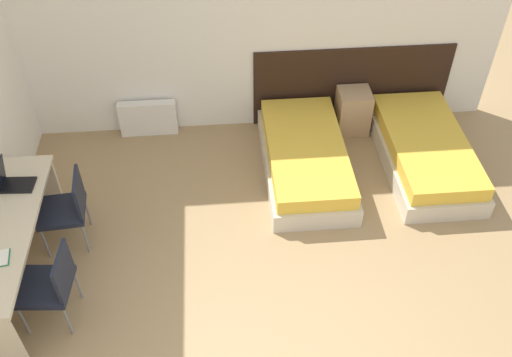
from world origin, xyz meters
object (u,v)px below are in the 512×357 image
object	(u,v)px
nightstand	(353,111)
laptop	(12,181)
chair_near_laptop	(67,207)
chair_near_notebook	(51,283)
bed_near_window	(305,158)
bed_near_door	(425,152)

from	to	relation	value
nightstand	laptop	bearing A→B (deg)	-157.65
nightstand	chair_near_laptop	distance (m)	3.58
nightstand	chair_near_laptop	bearing A→B (deg)	-153.85
chair_near_notebook	laptop	size ratio (longest dim) A/B	2.67
nightstand	chair_near_notebook	xyz separation A→B (m)	(-3.21, -2.50, 0.21)
nightstand	chair_near_notebook	bearing A→B (deg)	-142.10
nightstand	chair_near_notebook	distance (m)	4.07
bed_near_window	bed_near_door	bearing A→B (deg)	0.00
nightstand	chair_near_notebook	size ratio (longest dim) A/B	0.65
chair_near_laptop	chair_near_notebook	world-z (taller)	same
laptop	chair_near_notebook	bearing A→B (deg)	-62.08
bed_near_window	bed_near_door	size ratio (longest dim) A/B	1.00
chair_near_notebook	laptop	xyz separation A→B (m)	(-0.45, 0.99, 0.32)
bed_near_window	nightstand	bearing A→B (deg)	46.66
nightstand	laptop	distance (m)	3.99
bed_near_door	chair_near_notebook	distance (m)	4.29
bed_near_door	chair_near_laptop	world-z (taller)	chair_near_laptop
chair_near_laptop	laptop	world-z (taller)	laptop
bed_near_window	laptop	world-z (taller)	laptop
bed_near_door	chair_near_notebook	size ratio (longest dim) A/B	2.19
bed_near_window	chair_near_laptop	world-z (taller)	chair_near_laptop
bed_near_door	bed_near_window	bearing A→B (deg)	180.00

